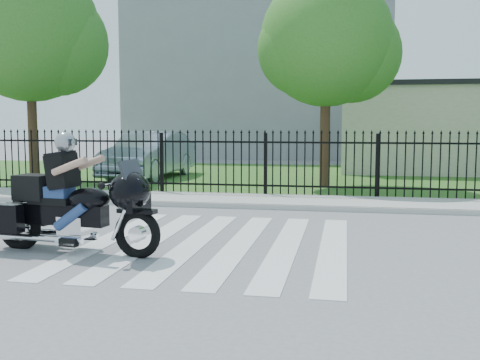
# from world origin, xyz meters

# --- Properties ---
(ground) EXTENTS (120.00, 120.00, 0.00)m
(ground) POSITION_xyz_m (0.00, 0.00, 0.00)
(ground) COLOR slate
(ground) RESTS_ON ground
(crosswalk) EXTENTS (5.00, 5.50, 0.01)m
(crosswalk) POSITION_xyz_m (0.00, 0.00, 0.01)
(crosswalk) COLOR silver
(crosswalk) RESTS_ON ground
(sidewalk) EXTENTS (40.00, 2.00, 0.12)m
(sidewalk) POSITION_xyz_m (0.00, 5.00, 0.06)
(sidewalk) COLOR #ADAAA3
(sidewalk) RESTS_ON ground
(curb) EXTENTS (40.00, 0.12, 0.12)m
(curb) POSITION_xyz_m (0.00, 4.00, 0.06)
(curb) COLOR #ADAAA3
(curb) RESTS_ON ground
(grass_strip) EXTENTS (40.00, 12.00, 0.02)m
(grass_strip) POSITION_xyz_m (0.00, 12.00, 0.01)
(grass_strip) COLOR #295A1F
(grass_strip) RESTS_ON ground
(iron_fence) EXTENTS (26.00, 0.04, 1.80)m
(iron_fence) POSITION_xyz_m (0.00, 6.00, 0.90)
(iron_fence) COLOR black
(iron_fence) RESTS_ON ground
(tree_left) EXTENTS (4.80, 4.80, 7.58)m
(tree_left) POSITION_xyz_m (-8.50, 8.50, 5.17)
(tree_left) COLOR #382316
(tree_left) RESTS_ON ground
(tree_mid) EXTENTS (4.20, 4.20, 6.78)m
(tree_mid) POSITION_xyz_m (1.50, 9.00, 4.67)
(tree_mid) COLOR #382316
(tree_mid) RESTS_ON ground
(building_low) EXTENTS (10.00, 6.00, 3.50)m
(building_low) POSITION_xyz_m (7.00, 16.00, 1.75)
(building_low) COLOR beige
(building_low) RESTS_ON ground
(building_low_roof) EXTENTS (10.20, 6.20, 0.20)m
(building_low_roof) POSITION_xyz_m (7.00, 16.00, 3.60)
(building_low_roof) COLOR black
(building_low_roof) RESTS_ON building_low
(building_tall) EXTENTS (15.00, 10.00, 12.00)m
(building_tall) POSITION_xyz_m (-3.00, 26.00, 6.00)
(building_tall) COLOR gray
(building_tall) RESTS_ON ground
(motorcycle_rider) EXTENTS (3.02, 1.17, 2.00)m
(motorcycle_rider) POSITION_xyz_m (-2.19, -1.00, 0.82)
(motorcycle_rider) COLOR black
(motorcycle_rider) RESTS_ON ground
(parked_car) EXTENTS (2.17, 5.32, 1.71)m
(parked_car) POSITION_xyz_m (-4.99, 10.50, 0.88)
(parked_car) COLOR #92A1B8
(parked_car) RESTS_ON grass_strip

